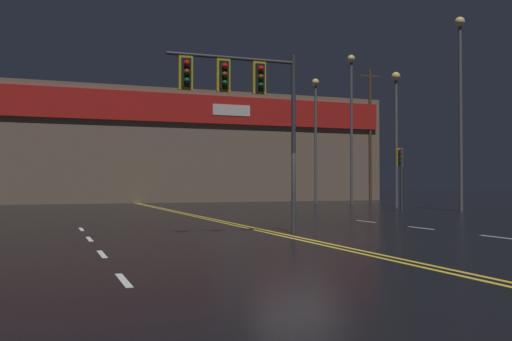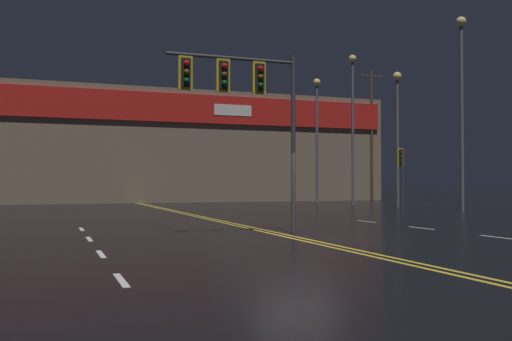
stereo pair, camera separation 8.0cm
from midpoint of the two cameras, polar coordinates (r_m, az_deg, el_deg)
ground_plane at (r=16.39m, az=4.23°, el=-6.77°), size 200.00×200.00×0.00m
road_markings at (r=15.22m, az=11.46°, el=-7.16°), size 16.55×60.00×0.01m
traffic_signal_median at (r=17.29m, az=-1.39°, el=8.00°), size 4.07×0.36×5.57m
traffic_signal_corner_northeast at (r=32.60m, az=14.40°, el=0.55°), size 0.42×0.36×3.50m
streetlight_near_left at (r=43.94m, az=6.17°, el=4.67°), size 0.56×0.56×9.56m
streetlight_median_approach at (r=42.28m, az=9.70°, el=5.92°), size 0.56×0.56×10.92m
streetlight_far_left at (r=34.00m, az=19.93°, el=7.66°), size 0.56×0.56×10.85m
streetlight_far_median at (r=37.57m, az=14.01°, el=4.94°), size 0.56×0.56×8.67m
building_backdrop at (r=50.03m, az=-12.50°, el=2.23°), size 43.72×10.23×9.13m
utility_pole_row at (r=45.52m, az=-8.90°, el=3.75°), size 44.94×0.26×11.86m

